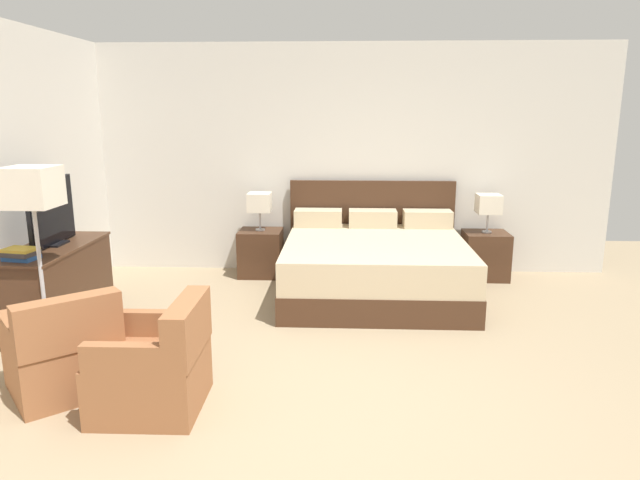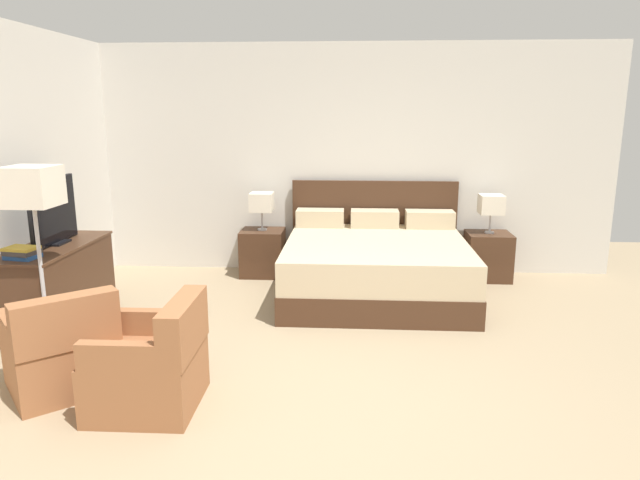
% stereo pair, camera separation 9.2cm
% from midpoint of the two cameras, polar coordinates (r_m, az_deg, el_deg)
% --- Properties ---
extents(ground_plane, '(10.83, 10.83, 0.00)m').
position_cam_midpoint_polar(ground_plane, '(3.90, -0.63, -17.51)').
color(ground_plane, '#998466').
extents(wall_back, '(6.79, 0.06, 2.75)m').
position_cam_midpoint_polar(wall_back, '(7.02, 1.57, 8.01)').
color(wall_back, beige).
rests_on(wall_back, ground).
extents(wall_left, '(0.06, 5.41, 2.75)m').
position_cam_midpoint_polar(wall_left, '(5.78, -28.71, 5.40)').
color(wall_left, beige).
rests_on(wall_left, ground).
extents(bed, '(2.00, 1.97, 1.14)m').
position_cam_midpoint_polar(bed, '(6.22, 6.02, -2.50)').
color(bed, '#422819').
rests_on(bed, ground).
extents(nightstand_left, '(0.51, 0.46, 0.56)m').
position_cam_midpoint_polar(nightstand_left, '(6.97, -5.37, -1.26)').
color(nightstand_left, '#422819').
rests_on(nightstand_left, ground).
extents(nightstand_right, '(0.51, 0.46, 0.56)m').
position_cam_midpoint_polar(nightstand_right, '(7.07, 16.79, -1.55)').
color(nightstand_right, '#422819').
rests_on(nightstand_right, ground).
extents(table_lamp_left, '(0.27, 0.27, 0.45)m').
position_cam_midpoint_polar(table_lamp_left, '(6.84, -5.47, 3.76)').
color(table_lamp_left, '#B7B7BC').
rests_on(table_lamp_left, nightstand_left).
extents(table_lamp_right, '(0.27, 0.27, 0.45)m').
position_cam_midpoint_polar(table_lamp_right, '(6.95, 17.12, 3.38)').
color(table_lamp_right, '#B7B7BC').
rests_on(table_lamp_right, nightstand_right).
extents(dresser, '(0.56, 1.36, 0.75)m').
position_cam_midpoint_polar(dresser, '(5.89, -24.45, -3.94)').
color(dresser, '#422819').
rests_on(dresser, ground).
extents(tv, '(0.18, 0.77, 0.62)m').
position_cam_midpoint_polar(tv, '(5.80, -24.70, 2.55)').
color(tv, black).
rests_on(tv, dresser).
extents(book_red_cover, '(0.28, 0.22, 0.04)m').
position_cam_midpoint_polar(book_red_cover, '(5.39, -27.15, -1.47)').
color(book_red_cover, '#234C8E').
rests_on(book_red_cover, dresser).
extents(book_blue_cover, '(0.28, 0.25, 0.04)m').
position_cam_midpoint_polar(book_blue_cover, '(5.39, -27.21, -1.08)').
color(book_blue_cover, '#383333').
rests_on(book_blue_cover, book_red_cover).
extents(book_small_top, '(0.28, 0.22, 0.02)m').
position_cam_midpoint_polar(book_small_top, '(5.38, -27.30, -0.75)').
color(book_small_top, gold).
rests_on(book_small_top, book_blue_cover).
extents(armchair_by_window, '(0.97, 0.97, 0.76)m').
position_cam_midpoint_polar(armchair_by_window, '(4.52, -23.84, -10.21)').
color(armchair_by_window, '#935B38').
rests_on(armchair_by_window, ground).
extents(armchair_companion, '(0.70, 0.69, 0.76)m').
position_cam_midpoint_polar(armchair_companion, '(4.07, -15.78, -12.11)').
color(armchair_companion, '#935B38').
rests_on(armchair_companion, ground).
extents(floor_lamp, '(0.37, 0.37, 1.55)m').
position_cam_midpoint_polar(floor_lamp, '(5.00, -26.32, 3.97)').
color(floor_lamp, '#B7B7BC').
rests_on(floor_lamp, ground).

